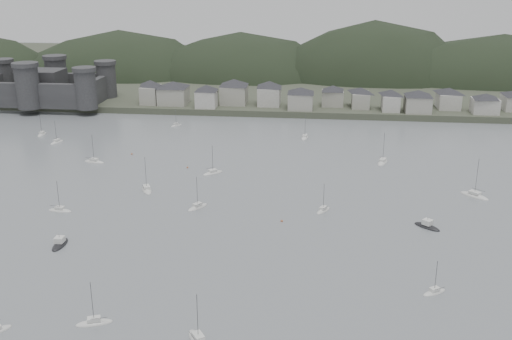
# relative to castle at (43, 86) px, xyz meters

# --- Properties ---
(ground) EXTENTS (900.00, 900.00, 0.00)m
(ground) POSITION_rel_castle_xyz_m (120.00, -179.80, -10.96)
(ground) COLOR slate
(ground) RESTS_ON ground
(far_shore_land) EXTENTS (900.00, 250.00, 3.00)m
(far_shore_land) POSITION_rel_castle_xyz_m (120.00, 115.20, -9.46)
(far_shore_land) COLOR #383D2D
(far_shore_land) RESTS_ON ground
(forested_ridge) EXTENTS (851.55, 103.94, 102.57)m
(forested_ridge) POSITION_rel_castle_xyz_m (124.83, 89.60, -22.25)
(forested_ridge) COLOR black
(forested_ridge) RESTS_ON ground
(castle) EXTENTS (66.00, 43.00, 20.00)m
(castle) POSITION_rel_castle_xyz_m (0.00, 0.00, 0.00)
(castle) COLOR #2F2F31
(castle) RESTS_ON far_shore_land
(waterfront_town) EXTENTS (451.48, 28.46, 12.92)m
(waterfront_town) POSITION_rel_castle_xyz_m (170.59, 3.54, -2.30)
(waterfront_town) COLOR #9E9D91
(waterfront_town) RESTS_ON far_shore_land
(moored_fleet) EXTENTS (243.07, 173.49, 13.25)m
(moored_fleet) POSITION_rel_castle_xyz_m (96.85, -119.47, -10.79)
(moored_fleet) COLOR silver
(moored_fleet) RESTS_ON ground
(motor_launch_near) EXTENTS (7.71, 7.26, 3.87)m
(motor_launch_near) POSITION_rel_castle_xyz_m (169.88, -130.37, -10.67)
(motor_launch_near) COLOR black
(motor_launch_near) RESTS_ON ground
(motor_launch_far) EXTENTS (3.04, 7.98, 3.89)m
(motor_launch_far) POSITION_rel_castle_xyz_m (75.02, -152.22, -10.67)
(motor_launch_far) COLOR black
(motor_launch_far) RESTS_ON ground
(mooring_buoys) EXTENTS (153.95, 127.51, 0.70)m
(mooring_buoys) POSITION_rel_castle_xyz_m (135.04, -123.15, -10.81)
(mooring_buoys) COLOR #AC5E39
(mooring_buoys) RESTS_ON ground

